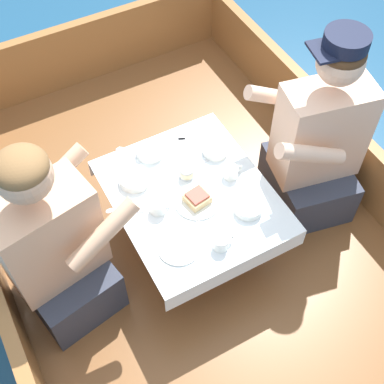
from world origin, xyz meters
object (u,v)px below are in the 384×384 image
object	(u,v)px
coffee_cup_starboard	(231,172)
tin_can	(187,173)
person_port	(55,249)
person_starboard	(317,145)
coffee_cup_port	(158,206)
sandwich	(197,198)
coffee_cup_center	(221,242)

from	to	relation	value
coffee_cup_starboard	tin_can	xyz separation A→B (m)	(-0.18, 0.09, -0.00)
person_port	tin_can	world-z (taller)	person_port
person_port	person_starboard	distance (m)	1.29
person_port	tin_can	size ratio (longest dim) A/B	14.86
coffee_cup_port	coffee_cup_starboard	world-z (taller)	coffee_cup_port
sandwich	person_port	bearing A→B (deg)	175.16
person_starboard	sandwich	size ratio (longest dim) A/B	9.35
sandwich	tin_can	world-z (taller)	sandwich
person_starboard	person_port	bearing A→B (deg)	8.64
coffee_cup_starboard	coffee_cup_center	bearing A→B (deg)	-127.22
sandwich	coffee_cup_port	size ratio (longest dim) A/B	1.09
tin_can	sandwich	bearing A→B (deg)	-101.82
coffee_cup_starboard	tin_can	size ratio (longest dim) A/B	1.44
coffee_cup_port	coffee_cup_starboard	xyz separation A→B (m)	(0.38, 0.01, -0.00)
person_starboard	coffee_cup_port	bearing A→B (deg)	7.90
sandwich	coffee_cup_starboard	world-z (taller)	sandwich
sandwich	coffee_cup_center	xyz separation A→B (m)	(-0.02, -0.25, -0.00)
tin_can	person_port	bearing A→B (deg)	-171.84
sandwich	coffee_cup_center	distance (m)	0.25
coffee_cup_port	coffee_cup_center	distance (m)	0.33
person_starboard	coffee_cup_center	distance (m)	0.71
person_port	person_starboard	size ratio (longest dim) A/B	0.95
tin_can	coffee_cup_starboard	bearing A→B (deg)	-27.68
sandwich	coffee_cup_center	world-z (taller)	coffee_cup_center
person_port	coffee_cup_center	world-z (taller)	person_port
coffee_cup_starboard	tin_can	distance (m)	0.20
coffee_cup_starboard	coffee_cup_center	size ratio (longest dim) A/B	1.03
sandwich	coffee_cup_starboard	bearing A→B (deg)	14.80
person_port	coffee_cup_center	xyz separation A→B (m)	(0.62, -0.30, 0.00)
person_starboard	coffee_cup_port	world-z (taller)	person_starboard
person_starboard	tin_can	bearing A→B (deg)	-3.10
person_port	tin_can	xyz separation A→B (m)	(0.67, 0.10, -0.00)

